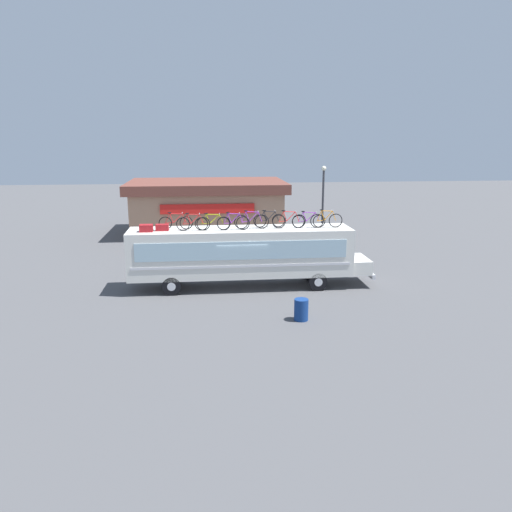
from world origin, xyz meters
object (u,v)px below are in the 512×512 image
rooftop_bicycle_1 (176,222)px  bus (244,252)px  luggage_bag_1 (146,228)px  luggage_bag_2 (162,227)px  rooftop_bicycle_2 (193,223)px  rooftop_bicycle_6 (269,220)px  trash_bin (301,310)px  street_lamp (323,204)px  rooftop_bicycle_3 (212,223)px  rooftop_bicycle_4 (233,223)px  rooftop_bicycle_9 (326,220)px  rooftop_bicycle_7 (289,221)px  rooftop_bicycle_5 (252,221)px  rooftop_bicycle_8 (309,221)px

rooftop_bicycle_1 → bus: bearing=-1.7°
luggage_bag_1 → luggage_bag_2: luggage_bag_1 is taller
rooftop_bicycle_2 → rooftop_bicycle_6: (3.85, 0.54, 0.00)m
trash_bin → street_lamp: 12.69m
bus → rooftop_bicycle_3: 2.26m
rooftop_bicycle_2 → luggage_bag_2: bearing=174.0°
rooftop_bicycle_4 → bus: bearing=31.3°
rooftop_bicycle_2 → rooftop_bicycle_9: rooftop_bicycle_9 is taller
luggage_bag_1 → rooftop_bicycle_7: bearing=1.8°
rooftop_bicycle_3 → rooftop_bicycle_5: 1.98m
rooftop_bicycle_5 → rooftop_bicycle_8: size_ratio=1.01×
rooftop_bicycle_6 → street_lamp: size_ratio=0.28×
rooftop_bicycle_2 → street_lamp: 10.79m
bus → rooftop_bicycle_2: rooftop_bicycle_2 is taller
rooftop_bicycle_5 → street_lamp: (5.28, 6.82, -0.10)m
rooftop_bicycle_2 → bus: bearing=6.5°
trash_bin → luggage_bag_2: bearing=140.8°
bus → rooftop_bicycle_8: size_ratio=7.16×
rooftop_bicycle_7 → rooftop_bicycle_9: bearing=-0.8°
rooftop_bicycle_8 → street_lamp: size_ratio=0.30×
luggage_bag_1 → street_lamp: size_ratio=0.11×
rooftop_bicycle_4 → street_lamp: (6.22, 7.07, -0.08)m
luggage_bag_1 → rooftop_bicycle_6: (6.13, 0.58, 0.20)m
rooftop_bicycle_3 → trash_bin: rooftop_bicycle_3 is taller
luggage_bag_2 → trash_bin: luggage_bag_2 is taller
rooftop_bicycle_1 → rooftop_bicycle_2: size_ratio=1.02×
bus → street_lamp: size_ratio=2.15×
rooftop_bicycle_1 → rooftop_bicycle_2: 0.95m
luggage_bag_2 → rooftop_bicycle_1: rooftop_bicycle_1 is taller
rooftop_bicycle_2 → trash_bin: size_ratio=1.80×
rooftop_bicycle_2 → rooftop_bicycle_5: bearing=4.1°
trash_bin → rooftop_bicycle_8: bearing=75.5°
rooftop_bicycle_5 → rooftop_bicycle_4: bearing=-165.0°
rooftop_bicycle_3 → luggage_bag_2: bearing=176.7°
luggage_bag_2 → rooftop_bicycle_4: rooftop_bicycle_4 is taller
rooftop_bicycle_1 → rooftop_bicycle_8: size_ratio=0.98×
rooftop_bicycle_9 → rooftop_bicycle_2: bearing=-178.6°
rooftop_bicycle_1 → rooftop_bicycle_9: size_ratio=1.01×
rooftop_bicycle_2 → rooftop_bicycle_1: bearing=155.8°
rooftop_bicycle_9 → rooftop_bicycle_1: bearing=178.3°
rooftop_bicycle_7 → rooftop_bicycle_9: 1.93m
rooftop_bicycle_6 → rooftop_bicycle_4: bearing=-162.6°
rooftop_bicycle_1 → street_lamp: bearing=36.2°
rooftop_bicycle_8 → street_lamp: bearing=70.9°
luggage_bag_1 → rooftop_bicycle_9: size_ratio=0.38×
rooftop_bicycle_3 → trash_bin: (3.60, -4.80, -2.97)m
luggage_bag_2 → rooftop_bicycle_3: rooftop_bicycle_3 is taller
rooftop_bicycle_7 → luggage_bag_1: bearing=-178.2°
rooftop_bicycle_8 → trash_bin: rooftop_bicycle_8 is taller
rooftop_bicycle_1 → trash_bin: size_ratio=1.83×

